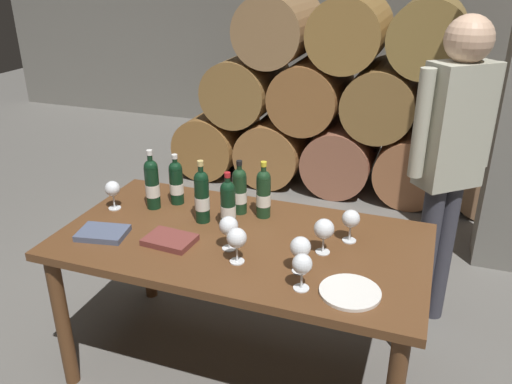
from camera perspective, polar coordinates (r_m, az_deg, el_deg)
ground_plane at (r=2.87m, az=-1.42°, el=-18.43°), size 14.00×14.00×0.00m
cellar_back_wall at (r=6.24m, az=13.20°, el=18.57°), size 10.00×0.24×2.80m
barrel_stack at (r=4.78m, az=9.89°, el=9.41°), size 3.12×0.90×1.69m
dining_table at (r=2.47m, az=-1.58°, el=-6.91°), size 1.70×0.90×0.76m
wine_bottle_0 at (r=2.71m, az=-11.32°, el=0.92°), size 0.07×0.07×0.32m
wine_bottle_1 at (r=2.53m, az=-5.95°, el=-0.42°), size 0.07×0.07×0.32m
wine_bottle_2 at (r=2.46m, az=-3.08°, el=-1.35°), size 0.07×0.07×0.29m
wine_bottle_3 at (r=2.61m, az=-1.81°, el=0.18°), size 0.07×0.07×0.28m
wine_bottle_4 at (r=2.57m, az=0.83°, el=-0.13°), size 0.07×0.07×0.29m
wine_bottle_5 at (r=2.75m, az=-8.74°, el=1.09°), size 0.07×0.07×0.27m
wine_glass_0 at (r=2.19m, az=-2.13°, el=-5.14°), size 0.09×0.09×0.16m
wine_glass_1 at (r=2.75m, az=-15.46°, el=0.27°), size 0.08×0.08×0.15m
wine_glass_2 at (r=2.38m, az=10.36°, el=-2.98°), size 0.08×0.08×0.16m
wine_glass_3 at (r=2.02m, az=5.08°, el=-7.97°), size 0.08×0.08×0.15m
wine_glass_4 at (r=2.13m, az=4.89°, el=-6.12°), size 0.09×0.09×0.16m
wine_glass_5 at (r=2.29m, az=-3.01°, el=-3.80°), size 0.09×0.09×0.16m
wine_glass_6 at (r=2.27m, az=7.48°, el=-4.07°), size 0.09×0.09×0.16m
tasting_notebook at (r=2.54m, az=-16.45°, el=-4.34°), size 0.25×0.20×0.03m
leather_ledger at (r=2.41m, az=-9.42°, el=-5.21°), size 0.23×0.17×0.03m
serving_plate at (r=2.08m, az=10.26°, el=-10.74°), size 0.24×0.24×0.01m
sommelier_presenting at (r=2.86m, az=20.60°, el=4.28°), size 0.39×0.35×1.72m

